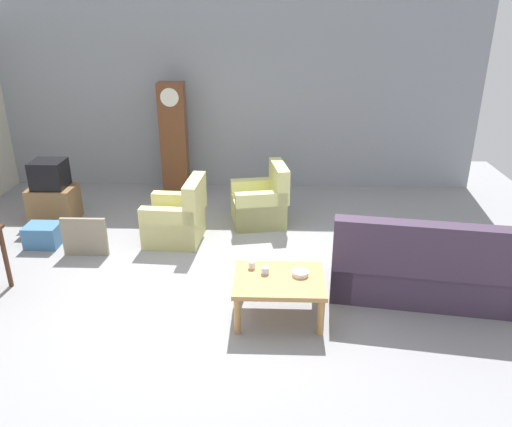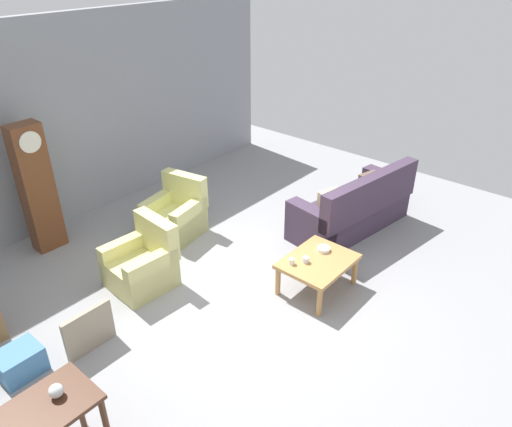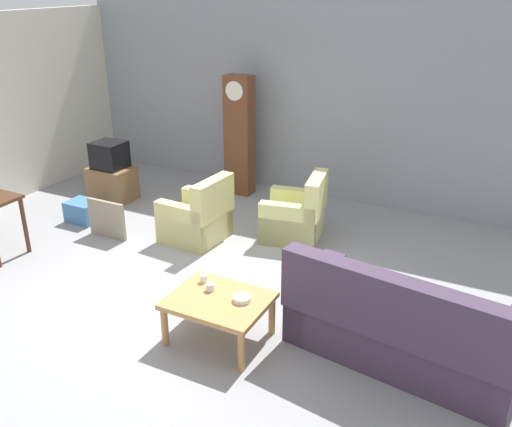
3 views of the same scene
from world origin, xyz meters
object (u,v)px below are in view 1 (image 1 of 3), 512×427
armchair_olive_near (177,220)px  cup_white_porcelain (252,265)px  framed_picture_leaning (85,237)px  tv_crt (49,174)px  bowl_white_stacked (300,273)px  armchair_olive_far (261,204)px  storage_box_blue (43,235)px  cup_blue_rimmed (265,270)px  couch_floral (425,269)px  grandfather_clock (174,140)px  coffee_table_wood (279,284)px  tv_stand_cabinet (54,204)px

armchair_olive_near → cup_white_porcelain: 1.99m
armchair_olive_near → framed_picture_leaning: bearing=-156.0°
tv_crt → bowl_white_stacked: tv_crt is taller
armchair_olive_far → storage_box_blue: 3.15m
bowl_white_stacked → cup_white_porcelain: bearing=165.1°
cup_blue_rimmed → couch_floral: bearing=11.0°
grandfather_clock → cup_white_porcelain: (1.47, -3.48, -0.47)m
grandfather_clock → coffee_table_wood: bearing=-64.3°
couch_floral → framed_picture_leaning: couch_floral is taller
armchair_olive_near → tv_crt: 2.18m
storage_box_blue → bowl_white_stacked: bearing=-23.6°
armchair_olive_near → framed_picture_leaning: armchair_olive_near is taller
armchair_olive_far → tv_crt: 3.24m
armchair_olive_near → bowl_white_stacked: 2.43m
coffee_table_wood → couch_floral: bearing=15.0°
grandfather_clock → framed_picture_leaning: bearing=-108.7°
tv_stand_cabinet → cup_white_porcelain: 3.90m
cup_white_porcelain → tv_stand_cabinet: bearing=144.3°
bowl_white_stacked → storage_box_blue: bearing=156.4°
tv_crt → cup_blue_rimmed: 4.08m
couch_floral → cup_white_porcelain: couch_floral is taller
tv_stand_cabinet → cup_blue_rimmed: 4.08m
tv_stand_cabinet → framed_picture_leaning: size_ratio=1.13×
storage_box_blue → cup_blue_rimmed: bearing=-25.7°
cup_white_porcelain → bowl_white_stacked: 0.54m
armchair_olive_far → cup_white_porcelain: (-0.05, -2.30, 0.20)m
coffee_table_wood → framed_picture_leaning: framed_picture_leaning is taller
grandfather_clock → cup_blue_rimmed: (1.62, -3.60, -0.47)m
armchair_olive_near → grandfather_clock: 2.00m
grandfather_clock → cup_white_porcelain: grandfather_clock is taller
tv_crt → couch_floral: bearing=-21.6°
grandfather_clock → tv_stand_cabinet: size_ratio=2.86×
framed_picture_leaning → bowl_white_stacked: (2.80, -1.26, 0.22)m
tv_crt → cup_white_porcelain: 3.90m
tv_crt → cup_blue_rimmed: tv_crt is taller
framed_picture_leaning → tv_crt: bearing=127.5°
coffee_table_wood → cup_blue_rimmed: bearing=148.1°
framed_picture_leaning → storage_box_blue: 0.75m
armchair_olive_far → tv_stand_cabinet: (-3.20, -0.03, -0.03)m
armchair_olive_far → coffee_table_wood: (0.25, -2.50, 0.09)m
storage_box_blue → bowl_white_stacked: bowl_white_stacked is taller
coffee_table_wood → cup_blue_rimmed: cup_blue_rimmed is taller
framed_picture_leaning → bowl_white_stacked: bearing=-24.2°
tv_stand_cabinet → tv_crt: tv_crt is taller
couch_floral → framed_picture_leaning: 4.33m
armchair_olive_far → bowl_white_stacked: armchair_olive_far is taller
tv_crt → cup_white_porcelain: bearing=-35.7°
armchair_olive_near → cup_blue_rimmed: (1.27, -1.74, 0.20)m
armchair_olive_far → framed_picture_leaning: size_ratio=1.53×
couch_floral → armchair_olive_far: 2.81m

